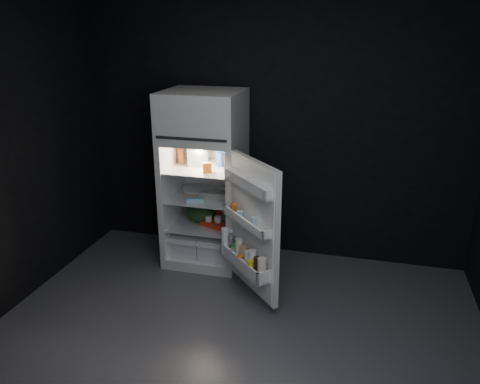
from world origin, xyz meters
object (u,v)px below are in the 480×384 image
(refrigerator, at_px, (205,173))
(yogurt_tray, at_px, (214,224))
(milk_jug, at_px, (198,154))
(fridge_door, at_px, (251,231))
(egg_carton, at_px, (214,195))

(refrigerator, xyz_separation_m, yogurt_tray, (0.12, -0.11, -0.50))
(refrigerator, xyz_separation_m, milk_jug, (-0.07, -0.01, 0.19))
(milk_jug, xyz_separation_m, yogurt_tray, (0.19, -0.10, -0.69))
(fridge_door, height_order, milk_jug, fridge_door)
(refrigerator, relative_size, egg_carton, 6.33)
(fridge_door, bearing_deg, refrigerator, 134.19)
(milk_jug, bearing_deg, fridge_door, -37.44)
(refrigerator, bearing_deg, milk_jug, -174.06)
(egg_carton, height_order, yogurt_tray, egg_carton)
(fridge_door, relative_size, yogurt_tray, 4.53)
(fridge_door, distance_m, yogurt_tray, 0.78)
(egg_carton, relative_size, yogurt_tray, 1.04)
(refrigerator, height_order, egg_carton, refrigerator)
(milk_jug, xyz_separation_m, egg_carton, (0.20, -0.10, -0.38))
(fridge_door, relative_size, milk_jug, 5.08)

